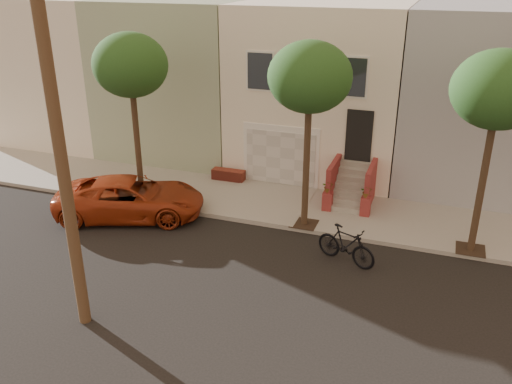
% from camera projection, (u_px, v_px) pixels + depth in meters
% --- Properties ---
extents(ground, '(90.00, 90.00, 0.00)m').
position_uv_depth(ground, '(237.00, 279.00, 15.81)').
color(ground, black).
rests_on(ground, ground).
extents(sidewalk, '(40.00, 3.70, 0.15)m').
position_uv_depth(sidewalk, '(288.00, 206.00, 20.42)').
color(sidewalk, '#99978B').
rests_on(sidewalk, ground).
extents(house_row, '(33.10, 11.70, 7.00)m').
position_uv_depth(house_row, '(327.00, 83.00, 24.08)').
color(house_row, silver).
rests_on(house_row, sidewalk).
extents(tree_left, '(2.70, 2.57, 6.30)m').
position_uv_depth(tree_left, '(130.00, 66.00, 18.83)').
color(tree_left, '#2D2116').
rests_on(tree_left, sidewalk).
extents(tree_mid, '(2.70, 2.57, 6.30)m').
position_uv_depth(tree_mid, '(310.00, 78.00, 16.82)').
color(tree_mid, '#2D2116').
rests_on(tree_mid, sidewalk).
extents(tree_right, '(2.70, 2.57, 6.30)m').
position_uv_depth(tree_right, '(499.00, 91.00, 15.13)').
color(tree_right, '#2D2116').
rests_on(tree_right, sidewalk).
extents(pickup_truck, '(5.81, 4.10, 1.47)m').
position_uv_depth(pickup_truck, '(130.00, 198.00, 19.46)').
color(pickup_truck, '#9C3315').
rests_on(pickup_truck, ground).
extents(motorcycle, '(2.09, 1.27, 1.21)m').
position_uv_depth(motorcycle, '(346.00, 245.00, 16.45)').
color(motorcycle, black).
rests_on(motorcycle, ground).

